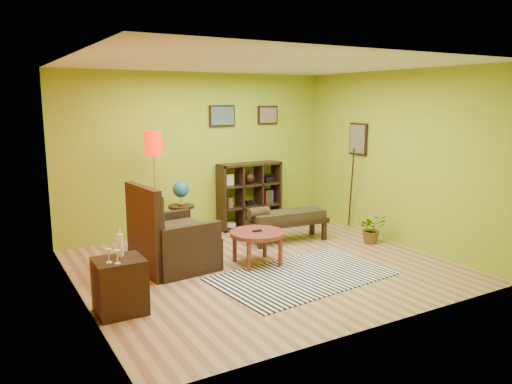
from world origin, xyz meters
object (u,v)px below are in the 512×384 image
coffee_table (257,236)px  floor_lamp (154,154)px  potted_plant (372,232)px  armchair (170,243)px  side_cabinet (120,286)px  bench (285,218)px  globe_table (181,196)px  cube_shelf (250,195)px

coffee_table → floor_lamp: bearing=124.9°
floor_lamp → potted_plant: floor_lamp is taller
armchair → side_cabinet: bearing=-131.9°
side_cabinet → bench: bearing=24.8°
armchair → side_cabinet: 1.50m
side_cabinet → armchair: bearing=48.1°
side_cabinet → bench: (3.14, 1.45, 0.09)m
floor_lamp → globe_table: 0.87m
globe_table → potted_plant: (2.72, -1.56, -0.59)m
floor_lamp → cube_shelf: size_ratio=1.55×
potted_plant → bench: bearing=147.0°
cube_shelf → bench: (0.03, -1.14, -0.20)m
armchair → globe_table: 1.34m
coffee_table → globe_table: globe_table is taller
armchair → side_cabinet: size_ratio=1.30×
globe_table → side_cabinet: bearing=-125.9°
side_cabinet → bench: size_ratio=0.67×
potted_plant → armchair: bearing=172.4°
side_cabinet → bench: side_cabinet is taller
cube_shelf → bench: size_ratio=0.86×
armchair → floor_lamp: (0.15, 1.01, 1.14)m
side_cabinet → globe_table: size_ratio=0.90×
globe_table → coffee_table: bearing=-70.8°
side_cabinet → potted_plant: side_cabinet is taller
armchair → bench: 2.17m
coffee_table → bench: (0.99, 0.76, -0.01)m
coffee_table → globe_table: 1.68m
bench → cube_shelf: bearing=91.4°
floor_lamp → globe_table: size_ratio=1.80×
floor_lamp → cube_shelf: floor_lamp is taller
bench → potted_plant: bearing=-33.0°
side_cabinet → floor_lamp: size_ratio=0.50×
bench → potted_plant: size_ratio=2.89×
floor_lamp → cube_shelf: 2.21m
bench → side_cabinet: bearing=-155.2°
cube_shelf → armchair: bearing=-145.1°
globe_table → floor_lamp: bearing=-167.5°
coffee_table → potted_plant: bearing=-0.4°
floor_lamp → bench: 2.38m
side_cabinet → coffee_table: bearing=17.8°
armchair → potted_plant: armchair is taller
coffee_table → bench: bearing=37.7°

